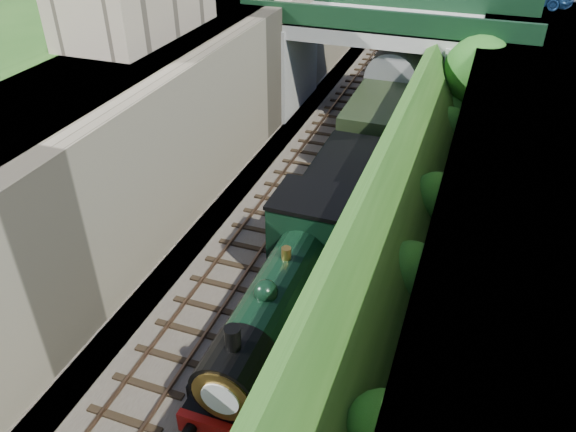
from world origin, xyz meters
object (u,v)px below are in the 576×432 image
object	(u,v)px
locomotive	(285,294)
tree	(481,73)
road_bridge	(395,56)
tender	(342,194)

from	to	relation	value
locomotive	tree	bearing A→B (deg)	73.95
road_bridge	locomotive	world-z (taller)	road_bridge
locomotive	tender	distance (m)	7.37
road_bridge	tender	bearing A→B (deg)	-88.80
road_bridge	tree	world-z (taller)	road_bridge
tree	locomotive	bearing A→B (deg)	-106.05
tree	tender	distance (m)	10.62
road_bridge	tree	bearing A→B (deg)	-32.34
tender	tree	bearing A→B (deg)	62.40
locomotive	road_bridge	bearing A→B (deg)	90.75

